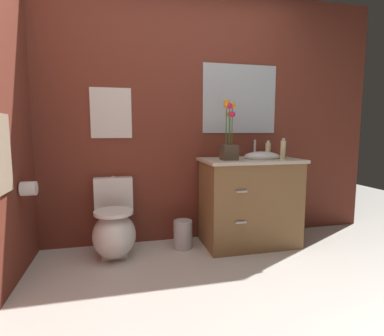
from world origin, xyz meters
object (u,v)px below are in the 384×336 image
vanity_cabinet (250,201)px  flower_vase (229,140)px  lotion_bottle (268,150)px  hanging_towel (1,154)px  wall_mirror (240,99)px  soap_bottle (283,149)px  trash_bin (183,234)px  toilet (114,229)px  wall_poster (111,113)px  toilet_paper_roll (29,189)px

vanity_cabinet → flower_vase: bearing=-166.0°
lotion_bottle → hanging_towel: bearing=-164.6°
wall_mirror → soap_bottle: bearing=-50.6°
flower_vase → hanging_towel: (-1.74, -0.46, -0.06)m
lotion_bottle → trash_bin: 1.20m
lotion_bottle → hanging_towel: hanging_towel is taller
soap_bottle → toilet: bearing=176.3°
vanity_cabinet → soap_bottle: bearing=-14.1°
wall_poster → hanging_towel: (-0.68, -0.81, -0.31)m
hanging_towel → toilet: bearing=38.6°
vanity_cabinet → flower_vase: flower_vase is taller
flower_vase → soap_bottle: (0.55, -0.01, -0.09)m
soap_bottle → toilet_paper_roll: size_ratio=1.82×
wall_poster → hanging_towel: size_ratio=0.91×
vanity_cabinet → toilet_paper_roll: 1.95m
hanging_towel → flower_vase: bearing=14.7°
soap_bottle → wall_mirror: (-0.30, 0.37, 0.50)m
toilet → lotion_bottle: 1.68m
trash_bin → toilet_paper_roll: bearing=-170.5°
hanging_towel → vanity_cabinet: bearing=14.6°
wall_poster → hanging_towel: bearing=-130.0°
flower_vase → wall_poster: 1.14m
wall_poster → toilet_paper_roll: bearing=-143.5°
toilet → trash_bin: bearing=1.3°
vanity_cabinet → trash_bin: bearing=176.5°
toilet → wall_mirror: wall_mirror is taller
soap_bottle → wall_poster: 1.68m
vanity_cabinet → wall_poster: wall_poster is taller
lotion_bottle → hanging_towel: size_ratio=0.33×
hanging_towel → toilet_paper_roll: bearing=81.0°
vanity_cabinet → flower_vase: size_ratio=1.86×
toilet → wall_poster: 1.08m
trash_bin → lotion_bottle: bearing=3.4°
vanity_cabinet → hanging_towel: (-1.98, -0.52, 0.54)m
vanity_cabinet → lotion_bottle: 0.55m
toilet → vanity_cabinet: 1.32m
toilet → toilet_paper_roll: 0.79m
wall_poster → toilet: bearing=-90.0°
toilet → flower_vase: 1.33m
wall_mirror → hanging_towel: 2.19m
wall_mirror → hanging_towel: (-1.98, -0.81, -0.47)m
trash_bin → soap_bottle: bearing=-6.9°
flower_vase → lotion_bottle: 0.51m
flower_vase → soap_bottle: flower_vase is taller
soap_bottle → lotion_bottle: (-0.07, 0.17, -0.01)m
wall_mirror → trash_bin: bearing=-159.1°
toilet → soap_bottle: 1.75m
toilet → toilet_paper_roll: toilet_paper_roll is taller
soap_bottle → lotion_bottle: bearing=112.5°
soap_bottle → wall_mirror: 0.70m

